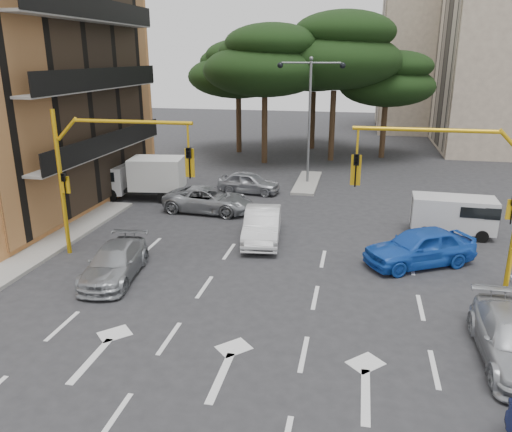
{
  "coord_description": "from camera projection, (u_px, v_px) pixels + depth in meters",
  "views": [
    {
      "loc": [
        3.15,
        -15.64,
        8.0
      ],
      "look_at": [
        -0.87,
        3.72,
        1.6
      ],
      "focal_mm": 35.0,
      "sensor_mm": 36.0,
      "label": 1
    }
  ],
  "objects": [
    {
      "name": "signal_mast_right",
      "position": [
        466.0,
        182.0,
        16.99
      ],
      "size": [
        5.79,
        0.37,
        6.0
      ],
      "color": "gold",
      "rests_on": "ground"
    },
    {
      "name": "pine_center",
      "position": [
        336.0,
        51.0,
        37.2
      ],
      "size": [
        9.98,
        9.98,
        11.16
      ],
      "color": "#382616",
      "rests_on": "ground"
    },
    {
      "name": "pine_right",
      "position": [
        388.0,
        79.0,
        38.93
      ],
      "size": [
        7.49,
        7.49,
        8.37
      ],
      "color": "#382616",
      "rests_on": "ground"
    },
    {
      "name": "pine_left_near",
      "position": [
        266.0,
        61.0,
        36.52
      ],
      "size": [
        9.15,
        9.15,
        10.23
      ],
      "color": "#382616",
      "rests_on": "ground"
    },
    {
      "name": "car_silver_wagon",
      "position": [
        115.0,
        263.0,
        18.61
      ],
      "size": [
        2.27,
        4.42,
        1.23
      ],
      "primitive_type": "imported",
      "rotation": [
        0.0,
        0.0,
        0.13
      ],
      "color": "#909397",
      "rests_on": "ground"
    },
    {
      "name": "ground",
      "position": [
        259.0,
        292.0,
        17.64
      ],
      "size": [
        120.0,
        120.0,
        0.0
      ],
      "primitive_type": "plane",
      "color": "#28282B",
      "rests_on": "ground"
    },
    {
      "name": "apartment_beige_far",
      "position": [
        458.0,
        52.0,
        53.56
      ],
      "size": [
        16.2,
        12.15,
        16.7
      ],
      "color": "tan",
      "rests_on": "ground"
    },
    {
      "name": "street_lamp_center",
      "position": [
        310.0,
        99.0,
        30.88
      ],
      "size": [
        4.16,
        0.36,
        7.77
      ],
      "color": "slate",
      "rests_on": "median_strip"
    },
    {
      "name": "car_white_hatch",
      "position": [
        262.0,
        225.0,
        22.37
      ],
      "size": [
        2.09,
        4.59,
        1.46
      ],
      "primitive_type": "imported",
      "rotation": [
        0.0,
        0.0,
        0.13
      ],
      "color": "silver",
      "rests_on": "ground"
    },
    {
      "name": "pine_back",
      "position": [
        315.0,
        60.0,
        42.46
      ],
      "size": [
        9.15,
        9.15,
        10.23
      ],
      "color": "#382616",
      "rests_on": "ground"
    },
    {
      "name": "car_silver_cross_b",
      "position": [
        249.0,
        182.0,
        30.18
      ],
      "size": [
        3.92,
        1.92,
        1.29
      ],
      "primitive_type": "imported",
      "rotation": [
        0.0,
        0.0,
        1.46
      ],
      "color": "#9FA0A6",
      "rests_on": "ground"
    },
    {
      "name": "median_strip",
      "position": [
        307.0,
        182.0,
        32.53
      ],
      "size": [
        1.4,
        6.0,
        0.15
      ],
      "primitive_type": "cube",
      "color": "gray",
      "rests_on": "ground"
    },
    {
      "name": "pine_left_far",
      "position": [
        239.0,
        69.0,
        41.04
      ],
      "size": [
        8.32,
        8.32,
        9.3
      ],
      "color": "#382616",
      "rests_on": "ground"
    },
    {
      "name": "van_white",
      "position": [
        453.0,
        216.0,
        23.06
      ],
      "size": [
        3.73,
        1.8,
        1.83
      ],
      "primitive_type": null,
      "rotation": [
        0.0,
        0.0,
        -1.61
      ],
      "color": "silver",
      "rests_on": "ground"
    },
    {
      "name": "box_truck_a",
      "position": [
        142.0,
        178.0,
        28.83
      ],
      "size": [
        5.14,
        2.7,
        2.42
      ],
      "primitive_type": null,
      "rotation": [
        0.0,
        0.0,
        1.71
      ],
      "color": "silver",
      "rests_on": "ground"
    },
    {
      "name": "car_silver_cross_a",
      "position": [
        208.0,
        200.0,
        26.54
      ],
      "size": [
        4.89,
        2.52,
        1.32
      ],
      "primitive_type": "imported",
      "rotation": [
        0.0,
        0.0,
        1.5
      ],
      "color": "gray",
      "rests_on": "ground"
    },
    {
      "name": "car_blue_compact",
      "position": [
        420.0,
        247.0,
        19.72
      ],
      "size": [
        4.78,
        3.77,
        1.52
      ],
      "primitive_type": "imported",
      "rotation": [
        0.0,
        0.0,
        -1.05
      ],
      "color": "blue",
      "rests_on": "ground"
    },
    {
      "name": "signal_mast_left",
      "position": [
        100.0,
        165.0,
        19.62
      ],
      "size": [
        5.79,
        0.37,
        6.0
      ],
      "color": "gold",
      "rests_on": "ground"
    }
  ]
}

